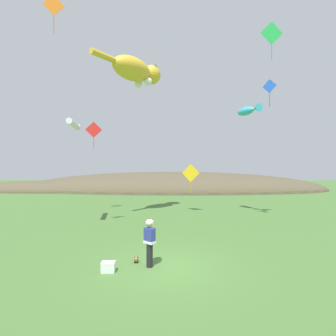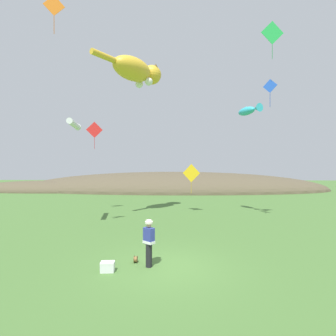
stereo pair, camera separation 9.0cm
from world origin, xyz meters
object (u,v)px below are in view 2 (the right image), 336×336
object	(u,v)px
kite_diamond_red	(94,130)
kite_diamond_green	(272,33)
kite_tube_streamer	(74,124)
kite_diamond_orange	(54,6)
kite_giant_cat	(137,71)
kite_diamond_gold	(191,173)
kite_diamond_blue	(270,86)
kite_spool	(136,259)
picnic_cooler	(108,267)
festival_attendant	(149,242)
kite_fish_windsock	(249,110)

from	to	relation	value
kite_diamond_red	kite_diamond_green	world-z (taller)	kite_diamond_green
kite_tube_streamer	kite_diamond_orange	world-z (taller)	kite_diamond_orange
kite_giant_cat	kite_diamond_gold	distance (m)	8.94
kite_tube_streamer	kite_diamond_blue	xyz separation A→B (m)	(12.40, 0.81, 2.49)
kite_diamond_red	kite_diamond_green	bearing A→B (deg)	-20.90
kite_spool	kite_diamond_green	xyz separation A→B (m)	(7.50, 6.08, 11.84)
kite_diamond_red	picnic_cooler	bearing A→B (deg)	-70.53
kite_diamond_green	kite_diamond_blue	bearing A→B (deg)	80.39
festival_attendant	kite_giant_cat	distance (m)	13.94
kite_diamond_orange	kite_diamond_red	bearing A→B (deg)	93.72
festival_attendant	kite_diamond_green	bearing A→B (deg)	43.11
kite_fish_windsock	festival_attendant	bearing A→B (deg)	-122.81
kite_diamond_blue	kite_diamond_gold	bearing A→B (deg)	137.38
picnic_cooler	kite_tube_streamer	bearing A→B (deg)	119.66
kite_tube_streamer	kite_diamond_orange	distance (m)	6.29
picnic_cooler	kite_diamond_blue	bearing A→B (deg)	42.10
kite_fish_windsock	kite_diamond_red	xyz separation A→B (m)	(-12.10, 1.21, -1.26)
kite_diamond_blue	kite_diamond_orange	bearing A→B (deg)	-161.63
kite_spool	kite_giant_cat	xyz separation A→B (m)	(-1.31, 9.19, 10.74)
kite_diamond_blue	kite_diamond_green	bearing A→B (deg)	-99.61
kite_giant_cat	kite_diamond_red	distance (m)	5.82
kite_spool	kite_diamond_orange	bearing A→B (deg)	148.81
kite_spool	kite_diamond_blue	bearing A→B (deg)	41.58
kite_giant_cat	kite_diamond_orange	bearing A→B (deg)	-116.32
kite_diamond_red	kite_diamond_orange	bearing A→B (deg)	-86.28
festival_attendant	kite_diamond_green	distance (m)	14.55
picnic_cooler	kite_fish_windsock	distance (m)	15.35
kite_diamond_gold	picnic_cooler	bearing A→B (deg)	-107.11
kite_diamond_gold	kite_diamond_red	bearing A→B (deg)	-177.93
festival_attendant	kite_fish_windsock	bearing A→B (deg)	57.19
kite_tube_streamer	kite_spool	bearing A→B (deg)	-51.20
kite_tube_streamer	kite_diamond_green	xyz separation A→B (m)	(12.29, 0.13, 5.56)
picnic_cooler	kite_fish_windsock	world-z (taller)	kite_fish_windsock
festival_attendant	kite_spool	bearing A→B (deg)	143.90
picnic_cooler	kite_diamond_red	size ratio (longest dim) A/B	0.23
kite_spool	kite_tube_streamer	bearing A→B (deg)	128.80
kite_giant_cat	kite_fish_windsock	bearing A→B (deg)	3.15
kite_giant_cat	kite_diamond_gold	size ratio (longest dim) A/B	2.27
kite_tube_streamer	kite_diamond_blue	bearing A→B (deg)	3.73
picnic_cooler	kite_diamond_green	distance (m)	16.07
festival_attendant	kite_diamond_gold	distance (m)	12.00
festival_attendant	kite_giant_cat	bearing A→B (deg)	101.08
kite_diamond_red	kite_diamond_orange	distance (m)	9.61
kite_giant_cat	kite_diamond_red	world-z (taller)	kite_giant_cat
kite_giant_cat	kite_diamond_blue	xyz separation A→B (m)	(8.93, -2.44, -1.97)
festival_attendant	kite_diamond_gold	size ratio (longest dim) A/B	0.74
festival_attendant	kite_tube_streamer	xyz separation A→B (m)	(-5.35, 6.36, 5.46)
kite_fish_windsock	kite_spool	bearing A→B (deg)	-126.17
kite_fish_windsock	kite_diamond_green	world-z (taller)	kite_diamond_green
festival_attendant	kite_tube_streamer	size ratio (longest dim) A/B	0.69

